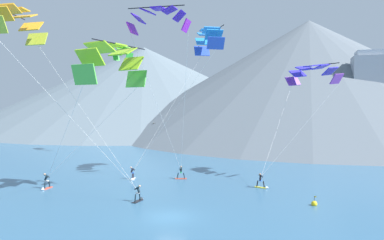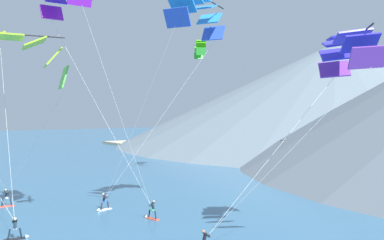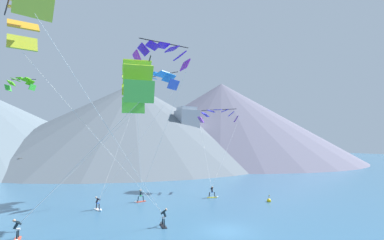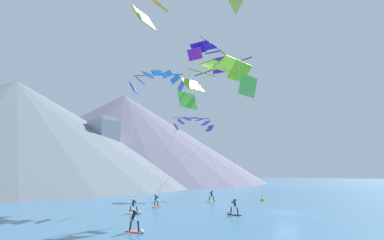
{
  "view_description": "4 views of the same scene",
  "coord_description": "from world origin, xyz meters",
  "views": [
    {
      "loc": [
        10.52,
        -29.36,
        9.92
      ],
      "look_at": [
        -1.63,
        12.2,
        7.59
      ],
      "focal_mm": 35.0,
      "sensor_mm": 36.0,
      "label": 1
    },
    {
      "loc": [
        28.14,
        -4.18,
        9.34
      ],
      "look_at": [
        -2.92,
        18.53,
        8.63
      ],
      "focal_mm": 40.0,
      "sensor_mm": 36.0,
      "label": 2
    },
    {
      "loc": [
        -13.54,
        -20.29,
        7.95
      ],
      "look_at": [
        2.99,
        12.98,
        11.35
      ],
      "focal_mm": 24.0,
      "sensor_mm": 36.0,
      "label": 3
    },
    {
      "loc": [
        -33.24,
        -10.61,
        4.33
      ],
      "look_at": [
        0.64,
        12.59,
        11.49
      ],
      "focal_mm": 28.0,
      "sensor_mm": 36.0,
      "label": 4
    }
  ],
  "objects": [
    {
      "name": "kitesurfer_near_trail",
      "position": [
        -9.58,
        12.86,
        0.46
      ],
      "size": [
        0.87,
        1.78,
        1.66
      ],
      "color": "white",
      "rests_on": "ground"
    },
    {
      "name": "shore_building_harbour_front",
      "position": [
        -26.06,
        57.65,
        1.98
      ],
      "size": [
        6.83,
        6.34,
        3.95
      ],
      "color": "beige",
      "rests_on": "ground"
    },
    {
      "name": "parafoil_kite_distant_high_outer",
      "position": [
        -20.87,
        33.11,
        18.68
      ],
      "size": [
        5.03,
        3.87,
        2.27
      ],
      "color": "green"
    },
    {
      "name": "parafoil_kite_far_right",
      "position": [
        11.89,
        19.98,
        13.37
      ],
      "size": [
        9.12,
        10.03,
        13.09
      ],
      "color": "purple"
    },
    {
      "name": "kitesurfer_far_left",
      "position": [
        -4.62,
        3.91,
        0.53
      ],
      "size": [
        0.68,
        1.78,
        1.75
      ],
      "color": "black",
      "rests_on": "ground"
    },
    {
      "name": "kitesurfer_mid_center",
      "position": [
        -16.74,
        5.64,
        0.56
      ],
      "size": [
        0.68,
        1.75,
        1.79
      ],
      "color": "#E54C33",
      "rests_on": "ground"
    },
    {
      "name": "shore_building_promenade_mid",
      "position": [
        15.06,
        59.14,
        2.62
      ],
      "size": [
        8.32,
        5.7,
        5.21
      ],
      "color": "#A89E8E",
      "rests_on": "ground"
    },
    {
      "name": "kitesurfer_near_lead",
      "position": [
        -4.1,
        14.9,
        0.48
      ],
      "size": [
        1.79,
        0.76,
        1.7
      ],
      "color": "#E54C33",
      "rests_on": "ground"
    },
    {
      "name": "highrise_tower",
      "position": [
        24.8,
        61.15,
        10.13
      ],
      "size": [
        7.0,
        7.0,
        20.68
      ],
      "color": "#A8ADB7",
      "rests_on": "ground"
    },
    {
      "name": "parafoil_kite_mid_center",
      "position": [
        -7.53,
        4.18,
        13.86
      ],
      "size": [
        11.07,
        8.95,
        14.03
      ],
      "color": "#58C844"
    },
    {
      "name": "ground_plane",
      "position": [
        0.0,
        0.0,
        0.0
      ],
      "size": [
        400.0,
        400.0,
        0.0
      ],
      "primitive_type": "plane",
      "color": "#336084"
    },
    {
      "name": "shoreline_strip",
      "position": [
        0.0,
        54.25,
        0.35
      ],
      "size": [
        180.0,
        10.0,
        0.7
      ],
      "primitive_type": "cube",
      "color": "#BCAD8E",
      "rests_on": "ground"
    },
    {
      "name": "mountain_peak_east_shoulder",
      "position": [
        56.99,
        87.97,
        19.15
      ],
      "size": [
        121.35,
        121.35,
        38.3
      ],
      "color": "slate",
      "rests_on": "ground"
    },
    {
      "name": "parafoil_kite_near_lead",
      "position": [
        -3.75,
        7.21,
        18.4
      ],
      "size": [
        6.61,
        8.53,
        18.15
      ],
      "color": "purple"
    },
    {
      "name": "mountain_peak_west_ridge",
      "position": [
        12.45,
        90.75,
        17.02
      ],
      "size": [
        119.59,
        119.59,
        34.04
      ],
      "color": "slate",
      "rests_on": "ground"
    },
    {
      "name": "race_marker_buoy",
      "position": [
        11.84,
        7.15,
        0.16
      ],
      "size": [
        0.56,
        0.56,
        1.02
      ],
      "color": "yellow",
      "rests_on": "ground"
    },
    {
      "name": "shore_building_quay_west",
      "position": [
        -17.87,
        55.69,
        2.28
      ],
      "size": [
        10.39,
        6.5,
        4.54
      ],
      "color": "#B7AD9E",
      "rests_on": "ground"
    },
    {
      "name": "parafoil_kite_near_trail",
      "position": [
        -1.05,
        17.65,
        17.81
      ],
      "size": [
        11.23,
        8.57,
        17.66
      ],
      "color": "blue"
    },
    {
      "name": "parafoil_kite_far_left",
      "position": [
        -16.39,
        1.36,
        17.66
      ],
      "size": [
        13.64,
        8.85,
        17.5
      ],
      "color": "#B1C130"
    },
    {
      "name": "kitesurfer_far_right",
      "position": [
        6.44,
        12.83,
        0.51
      ],
      "size": [
        1.78,
        0.94,
        1.75
      ],
      "color": "yellow",
      "rests_on": "ground"
    }
  ]
}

